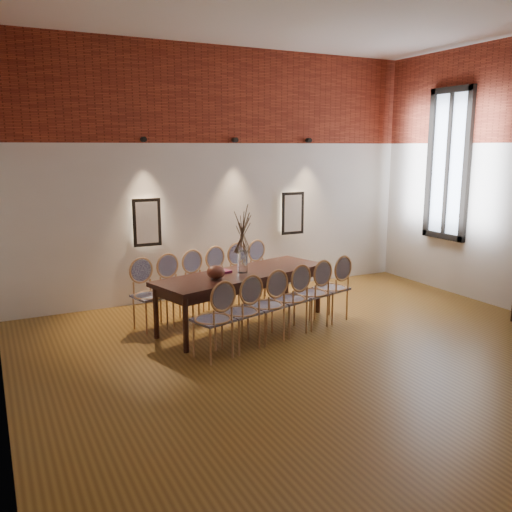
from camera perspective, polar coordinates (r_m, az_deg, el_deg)
name	(u,v)px	position (r m, az deg, el deg)	size (l,w,h in m)	color
floor	(346,366)	(6.37, 9.43, -11.40)	(7.00, 7.00, 0.02)	brown
wall_back	(221,174)	(8.98, -3.72, 8.58)	(7.00, 0.10, 4.00)	silver
brick_band_back	(222,95)	(8.94, -3.64, 16.59)	(7.00, 0.02, 1.50)	maroon
niche_left	(146,222)	(8.53, -11.46, 3.50)	(0.36, 0.06, 0.66)	#FFEAC6
niche_right	(292,213)	(9.54, 3.79, 4.53)	(0.36, 0.06, 0.66)	#FFEAC6
spot_fixture_left	(144,139)	(8.42, -11.75, 11.93)	(0.08, 0.08, 0.10)	black
spot_fixture_mid	(235,140)	(8.94, -2.22, 12.11)	(0.08, 0.08, 0.10)	black
spot_fixture_right	(309,140)	(9.60, 5.56, 12.02)	(0.08, 0.08, 0.10)	black
window_glass	(449,165)	(9.68, 19.62, 9.05)	(0.02, 0.78, 2.38)	silver
window_frame	(448,165)	(9.67, 19.54, 9.05)	(0.08, 0.90, 2.50)	black
window_mullion	(448,165)	(9.67, 19.54, 9.05)	(0.06, 0.06, 2.40)	black
dining_table	(243,298)	(7.54, -1.37, -4.49)	(2.56, 0.82, 0.75)	#371A14
chair_near_a	(213,320)	(6.35, -4.58, -6.70)	(0.44, 0.44, 0.94)	tan
chair_near_b	(240,312)	(6.61, -1.64, -5.94)	(0.44, 0.44, 0.94)	tan
chair_near_c	(266,305)	(6.88, 1.06, -5.23)	(0.44, 0.44, 0.94)	tan
chair_near_d	(289,299)	(7.17, 3.55, -4.56)	(0.44, 0.44, 0.94)	tan
chair_near_e	(311,293)	(7.47, 5.83, -3.94)	(0.44, 0.44, 0.94)	tan
chair_near_f	(331,288)	(7.78, 7.94, -3.37)	(0.44, 0.44, 0.94)	tan
chair_far_a	(150,296)	(7.45, -11.12, -4.14)	(0.44, 0.44, 0.94)	tan
chair_far_b	(176,290)	(7.67, -8.39, -3.60)	(0.44, 0.44, 0.94)	tan
chair_far_c	(201,285)	(7.91, -5.83, -3.08)	(0.44, 0.44, 0.94)	tan
chair_far_d	(224,280)	(8.16, -3.43, -2.58)	(0.44, 0.44, 0.94)	tan
chair_far_e	(245,276)	(8.42, -1.17, -2.12)	(0.44, 0.44, 0.94)	tan
chair_far_f	(265,272)	(8.70, 0.95, -1.67)	(0.44, 0.44, 0.94)	tan
vase	(243,262)	(7.41, -1.42, -0.59)	(0.14, 0.14, 0.30)	silver
dried_branches	(242,229)	(7.33, -1.44, 2.85)	(0.50, 0.50, 0.70)	brown
bowl	(216,272)	(7.07, -4.25, -1.70)	(0.24, 0.24, 0.18)	brown
book	(221,272)	(7.41, -3.72, -1.67)	(0.26, 0.18, 0.03)	#862652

